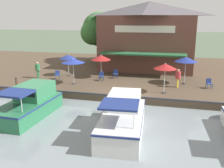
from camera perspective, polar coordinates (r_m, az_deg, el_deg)
ground_plane at (r=19.40m, az=3.66°, el=-4.73°), size 220.00×220.00×0.00m
quay_deck at (r=29.82m, az=7.49°, el=2.76°), size 22.00×56.00×0.60m
quay_edge_fender at (r=19.28m, az=3.75°, el=-2.81°), size 0.20×50.40×0.10m
waterfront_restaurant at (r=31.38m, az=8.36°, el=11.18°), size 11.50×10.91×7.80m
patio_umbrella_mid_patio_left at (r=20.15m, az=12.07°, el=3.97°), size 1.82×1.82×2.45m
patio_umbrella_near_quay_edge at (r=26.37m, az=-10.03°, el=6.17°), size 1.77×1.77×2.26m
patio_umbrella_mid_patio_right at (r=25.04m, az=-2.53°, el=6.06°), size 1.96×1.96×2.35m
patio_umbrella_back_row at (r=22.83m, az=-8.90°, el=5.27°), size 2.08×2.08×2.39m
patio_umbrella_by_entrance at (r=23.52m, az=16.55°, el=5.43°), size 2.03×2.03×2.56m
cafe_chair_back_row_seat at (r=24.19m, az=-2.46°, el=1.91°), size 0.51×0.51×0.85m
cafe_chair_far_corner_seat at (r=23.04m, az=21.30°, el=0.23°), size 0.53×0.53×0.85m
cafe_chair_under_first_umbrella at (r=25.17m, az=0.78°, el=2.44°), size 0.44×0.44×0.85m
cafe_chair_facing_river at (r=25.30m, az=-12.35°, el=2.16°), size 0.59×0.59×0.85m
person_near_entrance at (r=26.17m, az=-16.64°, el=3.53°), size 0.47×0.47×1.65m
person_mid_patio at (r=22.42m, az=14.86°, el=1.78°), size 0.46×0.46×1.62m
motorboat_outer_channel at (r=18.03m, az=-17.49°, el=-4.04°), size 6.25×2.56×2.08m
motorboat_fourth_along at (r=14.89m, az=2.75°, el=-7.28°), size 6.67×2.69×2.27m
mooring_post at (r=23.19m, az=-20.99°, el=0.31°), size 0.22×0.22×0.91m
tree_upstream_bank at (r=34.74m, az=-3.29°, el=12.20°), size 4.86×4.63×6.73m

